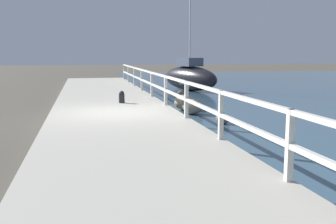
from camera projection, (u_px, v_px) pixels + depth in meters
ground_plane at (115, 120)px, 12.59m from camera, size 120.00×120.00×0.00m
dock_walkway at (115, 117)px, 12.57m from camera, size 4.12×36.00×0.25m
railing at (175, 88)px, 12.85m from camera, size 0.10×32.50×1.08m
boulder_mid_strip at (185, 102)px, 14.82m from camera, size 0.78×0.71×0.59m
boulder_upstream at (223, 119)px, 11.96m from camera, size 0.44×0.39×0.33m
boulder_downstream at (181, 93)px, 19.64m from camera, size 0.37×0.34×0.28m
boulder_near_dock at (193, 107)px, 13.80m from camera, size 0.72×0.65×0.54m
mooring_bollard at (122, 97)px, 14.97m from camera, size 0.22×0.22×0.46m
sailboat_black at (190, 77)px, 22.54m from camera, size 2.90×4.99×7.83m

